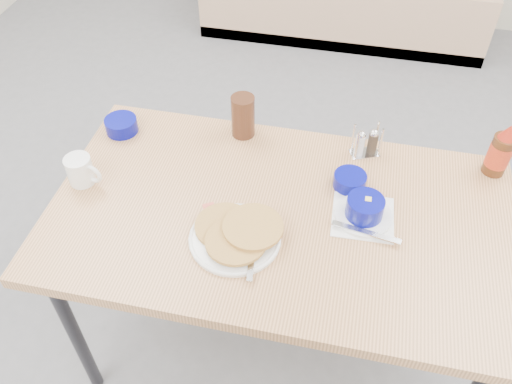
% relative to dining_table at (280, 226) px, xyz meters
% --- Properties ---
extents(dining_table, '(1.40, 0.80, 0.76)m').
position_rel_dining_table_xyz_m(dining_table, '(0.00, 0.00, 0.00)').
color(dining_table, tan).
rests_on(dining_table, ground).
extents(pancake_plate, '(0.27, 0.28, 0.05)m').
position_rel_dining_table_xyz_m(pancake_plate, '(-0.10, -0.13, 0.08)').
color(pancake_plate, white).
rests_on(pancake_plate, dining_table).
extents(coffee_mug, '(0.12, 0.08, 0.09)m').
position_rel_dining_table_xyz_m(coffee_mug, '(-0.64, 0.00, 0.11)').
color(coffee_mug, white).
rests_on(coffee_mug, dining_table).
extents(grits_setting, '(0.21, 0.19, 0.08)m').
position_rel_dining_table_xyz_m(grits_setting, '(0.25, 0.03, 0.09)').
color(grits_setting, white).
rests_on(grits_setting, dining_table).
extents(creamer_bowl, '(0.11, 0.11, 0.05)m').
position_rel_dining_table_xyz_m(creamer_bowl, '(-0.61, 0.26, 0.09)').
color(creamer_bowl, '#05097B').
rests_on(creamer_bowl, dining_table).
extents(butter_bowl, '(0.10, 0.10, 0.05)m').
position_rel_dining_table_xyz_m(butter_bowl, '(0.19, 0.16, 0.08)').
color(butter_bowl, '#05097B').
rests_on(butter_bowl, dining_table).
extents(amber_tumbler, '(0.11, 0.11, 0.15)m').
position_rel_dining_table_xyz_m(amber_tumbler, '(-0.19, 0.34, 0.14)').
color(amber_tumbler, '#3D2013').
rests_on(amber_tumbler, dining_table).
extents(condiment_caddy, '(0.11, 0.09, 0.11)m').
position_rel_dining_table_xyz_m(condiment_caddy, '(0.23, 0.32, 0.10)').
color(condiment_caddy, silver).
rests_on(condiment_caddy, dining_table).
extents(syrup_bottle, '(0.07, 0.07, 0.19)m').
position_rel_dining_table_xyz_m(syrup_bottle, '(0.64, 0.33, 0.14)').
color(syrup_bottle, '#47230F').
rests_on(syrup_bottle, dining_table).
extents(sugar_wrapper, '(0.04, 0.04, 0.00)m').
position_rel_dining_table_xyz_m(sugar_wrapper, '(-0.22, -0.02, 0.06)').
color(sugar_wrapper, '#D65747').
rests_on(sugar_wrapper, dining_table).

